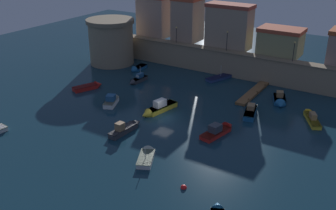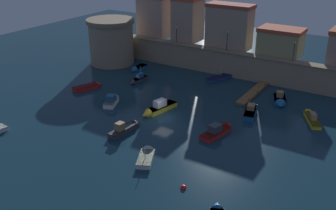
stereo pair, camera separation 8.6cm
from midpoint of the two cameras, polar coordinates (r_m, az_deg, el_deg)
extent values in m
plane|color=#112D3D|center=(58.66, -0.73, -1.78)|extent=(129.65, 129.65, 0.00)
cube|color=gray|center=(76.52, 8.50, 5.97)|extent=(50.26, 2.03, 4.50)
cube|color=#73644F|center=(75.84, 8.61, 7.67)|extent=(50.26, 2.33, 0.24)
cube|color=gray|center=(86.96, -1.83, 12.66)|extent=(6.56, 5.52, 8.13)
cube|color=gray|center=(82.76, 2.82, 12.12)|extent=(5.11, 5.29, 8.28)
cube|color=gray|center=(78.07, 8.79, 10.98)|extent=(8.56, 3.90, 7.79)
cube|color=#9B4233|center=(77.26, 8.99, 14.05)|extent=(8.90, 4.05, 0.70)
cube|color=#918C5E|center=(75.74, 15.92, 8.60)|extent=(7.54, 5.06, 4.28)
cube|color=#A6452D|center=(75.16, 16.13, 10.42)|extent=(7.84, 5.26, 0.70)
cylinder|color=gray|center=(83.14, -8.25, 8.83)|extent=(9.03, 9.03, 8.44)
cylinder|color=#776852|center=(82.09, -8.44, 11.95)|extent=(9.76, 9.76, 0.80)
cube|color=brown|center=(68.50, 12.17, 1.73)|extent=(1.62, 11.55, 0.44)
cylinder|color=brown|center=(71.66, 13.81, 2.68)|extent=(0.20, 0.20, 0.70)
cylinder|color=brown|center=(68.24, 12.75, 1.71)|extent=(0.20, 0.20, 0.70)
cylinder|color=brown|center=(64.86, 11.57, 0.64)|extent=(0.20, 0.20, 0.70)
cylinder|color=black|center=(80.44, 1.18, 10.03)|extent=(0.12, 0.12, 2.93)
sphere|color=#F9D172|center=(80.07, 1.19, 11.15)|extent=(0.32, 0.32, 0.32)
cylinder|color=black|center=(75.48, 8.49, 9.05)|extent=(0.12, 0.12, 3.43)
sphere|color=#F9D172|center=(75.03, 8.58, 10.43)|extent=(0.32, 0.32, 0.32)
cylinder|color=black|center=(71.64, 17.71, 7.29)|extent=(0.12, 0.12, 3.20)
sphere|color=#F9D172|center=(71.19, 17.88, 8.64)|extent=(0.32, 0.32, 0.32)
cube|color=navy|center=(74.66, 7.52, 3.99)|extent=(3.64, 6.12, 0.59)
cone|color=navy|center=(77.11, 9.47, 4.51)|extent=(1.93, 1.86, 1.54)
cube|color=#14183A|center=(74.57, 7.53, 4.17)|extent=(3.71, 6.24, 0.08)
cylinder|color=#B2B2B7|center=(74.31, 7.65, 4.97)|extent=(0.08, 0.08, 2.06)
cube|color=gold|center=(60.75, -0.98, -0.44)|extent=(2.68, 5.75, 0.78)
cone|color=gold|center=(58.58, -3.31, -1.43)|extent=(1.79, 1.68, 1.55)
cube|color=#576517|center=(60.61, -0.98, -0.13)|extent=(2.73, 5.86, 0.08)
cube|color=silver|center=(60.15, -1.22, 0.27)|extent=(1.47, 2.12, 1.07)
cube|color=#333338|center=(54.37, -6.55, -3.68)|extent=(1.51, 4.86, 0.73)
cone|color=#333338|center=(56.39, -4.52, -2.54)|extent=(1.25, 1.41, 1.18)
cube|color=black|center=(54.23, -6.56, -3.38)|extent=(1.54, 4.95, 0.08)
cube|color=olive|center=(53.57, -7.02, -3.08)|extent=(1.03, 1.18, 1.04)
cube|color=#99B7C6|center=(53.92, -6.62, -2.82)|extent=(0.87, 0.11, 0.63)
cone|color=#195689|center=(40.80, 7.11, -14.34)|extent=(1.70, 1.65, 1.31)
cube|color=#195689|center=(60.40, 11.79, -1.08)|extent=(2.64, 5.09, 0.84)
cone|color=#195689|center=(63.20, 12.13, 0.03)|extent=(1.71, 1.67, 1.42)
cube|color=#0A2731|center=(60.25, 11.82, -0.75)|extent=(2.69, 5.19, 0.08)
cube|color=olive|center=(60.52, 11.91, -0.24)|extent=(1.43, 1.74, 0.71)
cube|color=#195689|center=(79.90, -4.19, 5.44)|extent=(1.78, 3.64, 0.53)
cone|color=#195689|center=(78.15, -5.10, 4.99)|extent=(1.58, 1.07, 1.54)
cube|color=#0E2449|center=(79.83, -4.20, 5.60)|extent=(1.82, 3.71, 0.08)
cube|color=gold|center=(60.80, 20.13, -2.06)|extent=(3.61, 5.28, 0.59)
cone|color=gold|center=(63.67, 19.41, -0.78)|extent=(1.74, 1.81, 1.23)
cube|color=#6B6712|center=(60.69, 20.17, -1.85)|extent=(3.68, 5.38, 0.08)
cube|color=olive|center=(60.47, 20.24, -1.48)|extent=(1.36, 1.65, 0.83)
cube|color=red|center=(70.31, -11.95, 2.47)|extent=(3.09, 4.49, 0.74)
cone|color=red|center=(71.30, -10.03, 2.93)|extent=(1.85, 1.67, 1.51)
cube|color=#620D0D|center=(70.20, -11.98, 2.72)|extent=(3.15, 4.58, 0.08)
cube|color=#195689|center=(66.45, 15.81, 0.79)|extent=(3.07, 4.23, 0.73)
cone|color=#195689|center=(64.24, 15.92, -0.03)|extent=(2.02, 1.62, 1.76)
cube|color=#0A1F37|center=(66.33, 15.84, 1.04)|extent=(3.13, 4.32, 0.08)
cube|color=olive|center=(66.47, 15.87, 1.54)|extent=(1.41, 1.48, 0.89)
cube|color=white|center=(63.34, -8.28, 0.37)|extent=(2.91, 4.05, 0.82)
cone|color=white|center=(65.40, -7.69, 1.18)|extent=(1.78, 1.55, 1.49)
cube|color=slate|center=(63.20, -8.30, 0.68)|extent=(2.96, 4.13, 0.08)
cube|color=navy|center=(62.95, -8.34, 1.06)|extent=(1.76, 1.79, 0.89)
cube|color=red|center=(53.80, 6.86, -4.08)|extent=(2.65, 5.15, 0.64)
cone|color=red|center=(56.05, 8.79, -2.99)|extent=(1.85, 1.67, 1.60)
cube|color=#5F110C|center=(53.67, 6.88, -3.81)|extent=(2.71, 5.26, 0.08)
cube|color=#333842|center=(53.30, 6.80, -3.35)|extent=(1.59, 1.82, 1.01)
cube|color=silver|center=(47.75, -3.28, -7.81)|extent=(3.15, 4.15, 0.63)
cone|color=silver|center=(49.75, -2.82, -6.39)|extent=(1.91, 1.65, 1.61)
cube|color=slate|center=(47.60, -3.29, -7.52)|extent=(3.22, 4.23, 0.08)
cylinder|color=#B2B2B7|center=(46.92, -3.39, -7.02)|extent=(0.08, 0.08, 1.35)
cube|color=#333338|center=(72.94, -4.22, 3.70)|extent=(1.35, 3.68, 0.70)
cone|color=#333338|center=(71.29, -5.35, 3.18)|extent=(1.18, 1.06, 1.14)
cube|color=black|center=(72.83, -4.23, 3.93)|extent=(1.38, 3.75, 0.08)
cube|color=navy|center=(72.88, -4.12, 4.30)|extent=(0.80, 1.48, 0.77)
cube|color=#99B7C6|center=(72.33, -4.47, 4.17)|extent=(0.67, 0.09, 0.46)
cylinder|color=#B2B2B7|center=(72.75, -4.06, 4.87)|extent=(0.08, 0.08, 2.20)
sphere|color=red|center=(43.39, 2.23, -11.90)|extent=(0.69, 0.69, 0.69)
camera|label=1|loc=(0.04, -90.04, -0.02)|focal=42.06mm
camera|label=2|loc=(0.04, 89.96, 0.02)|focal=42.06mm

